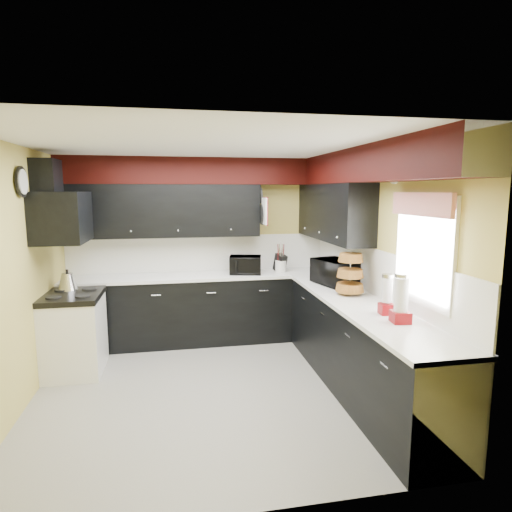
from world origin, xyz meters
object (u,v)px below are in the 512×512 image
Objects in this scene: toaster_oven at (245,265)px; microwave at (335,272)px; kettle at (68,281)px; utensil_crock at (281,266)px; knife_block at (280,263)px.

microwave reaches higher than toaster_oven.
toaster_oven reaches higher than kettle.
microwave is (0.95, -0.88, 0.03)m from toaster_oven.
toaster_oven is 0.51m from utensil_crock.
toaster_oven and knife_block have the same top height.
utensil_crock is (-0.45, 0.91, -0.07)m from microwave.
microwave reaches higher than knife_block.
knife_block is 1.13× the size of kettle.
knife_block is (0.00, 0.03, 0.04)m from utensil_crock.
microwave is 1.04m from knife_block.
microwave reaches higher than utensil_crock.
utensil_crock is 0.05m from knife_block.
knife_block is (0.51, 0.07, 0.00)m from toaster_oven.
toaster_oven is at bearing 12.15° from kettle.
microwave reaches higher than kettle.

